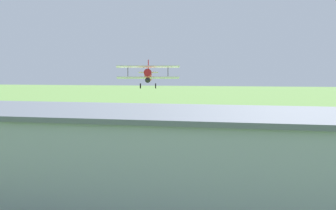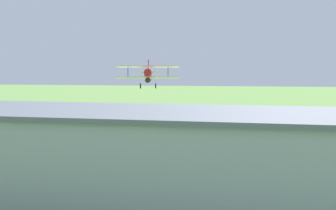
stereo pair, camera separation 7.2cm
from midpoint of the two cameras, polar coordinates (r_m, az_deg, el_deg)
name	(u,v)px [view 2 (the right image)]	position (r m, az deg, el deg)	size (l,w,h in m)	color
ground_plane	(220,137)	(70.77, 5.74, -3.48)	(400.00, 400.00, 0.00)	#608C42
hangar	(194,154)	(37.52, 2.92, -5.37)	(40.97, 16.08, 6.19)	#99A3AD
biplane	(148,75)	(65.33, -2.16, 3.35)	(8.05, 8.02, 3.65)	#B21E1E
car_orange	(11,147)	(58.07, -16.79, -4.44)	(2.18, 4.43, 1.65)	orange
person_walking_on_apron	(34,152)	(54.21, -14.47, -5.05)	(0.53, 0.53, 1.60)	#B23333
person_watching_takeoff	(46,147)	(57.59, -13.18, -4.45)	(0.47, 0.47, 1.68)	#72338C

